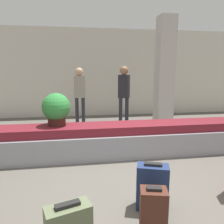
{
  "coord_description": "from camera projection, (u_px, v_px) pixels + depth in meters",
  "views": [
    {
      "loc": [
        -0.66,
        -2.8,
        1.69
      ],
      "look_at": [
        0.0,
        1.38,
        0.88
      ],
      "focal_mm": 35.0,
      "sensor_mm": 36.0,
      "label": 1
    }
  ],
  "objects": [
    {
      "name": "carousel",
      "position": [
        112.0,
        140.0,
        4.42
      ],
      "size": [
        8.04,
        0.77,
        0.63
      ],
      "color": "gray",
      "rests_on": "ground_plane"
    },
    {
      "name": "traveler_1",
      "position": [
        80.0,
        91.0,
        6.82
      ],
      "size": [
        0.34,
        0.25,
        1.78
      ],
      "rotation": [
        0.0,
        0.0,
        0.15
      ],
      "color": "#282833",
      "rests_on": "ground_plane"
    },
    {
      "name": "suitcase_1",
      "position": [
        153.0,
        211.0,
        2.28
      ],
      "size": [
        0.32,
        0.26,
        0.52
      ],
      "rotation": [
        0.0,
        0.0,
        -0.23
      ],
      "color": "#472319",
      "rests_on": "ground_plane"
    },
    {
      "name": "potted_plant_1",
      "position": [
        56.0,
        109.0,
        4.24
      ],
      "size": [
        0.55,
        0.55,
        0.63
      ],
      "color": "#381914",
      "rests_on": "carousel"
    },
    {
      "name": "traveler_0",
      "position": [
        124.0,
        90.0,
        6.63
      ],
      "size": [
        0.37,
        0.33,
        1.83
      ],
      "rotation": [
        0.0,
        0.0,
        2.55
      ],
      "color": "#282833",
      "rests_on": "ground_plane"
    },
    {
      "name": "suitcase_5",
      "position": [
        152.0,
        187.0,
        2.68
      ],
      "size": [
        0.43,
        0.32,
        0.6
      ],
      "rotation": [
        0.0,
        0.0,
        -0.32
      ],
      "color": "navy",
      "rests_on": "ground_plane"
    },
    {
      "name": "pillar",
      "position": [
        165.0,
        74.0,
        6.33
      ],
      "size": [
        0.46,
        0.46,
        3.2
      ],
      "color": "beige",
      "rests_on": "ground_plane"
    },
    {
      "name": "back_wall",
      "position": [
        95.0,
        73.0,
        8.12
      ],
      "size": [
        18.0,
        0.06,
        3.2
      ],
      "color": "beige",
      "rests_on": "ground_plane"
    },
    {
      "name": "ground_plane",
      "position": [
        127.0,
        190.0,
        3.14
      ],
      "size": [
        18.0,
        18.0,
        0.0
      ],
      "primitive_type": "plane",
      "color": "#59544C"
    }
  ]
}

